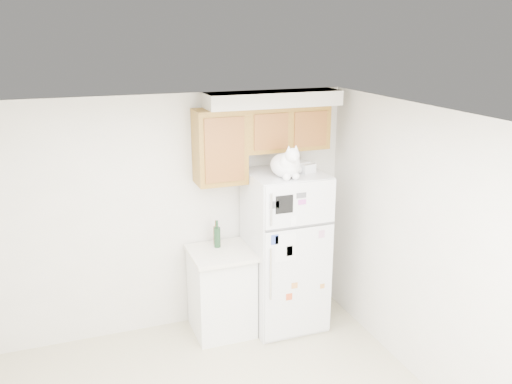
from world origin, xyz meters
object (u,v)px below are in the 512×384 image
refrigerator (285,250)px  bottle_green (217,234)px  storage_box_back (300,166)px  bottle_amber (216,232)px  storage_box_front (307,168)px  cat (287,164)px  base_counter (221,291)px

refrigerator → bottle_green: (-0.69, 0.18, 0.22)m
storage_box_back → bottle_amber: 1.12m
storage_box_front → bottle_amber: bearing=145.2°
storage_box_back → storage_box_front: (0.05, -0.08, -0.01)m
cat → bottle_green: 1.05m
refrigerator → storage_box_front: bearing=-12.8°
base_counter → storage_box_front: bearing=-7.7°
base_counter → storage_box_front: storage_box_front is taller
base_counter → storage_box_back: (0.85, -0.04, 1.29)m
storage_box_front → bottle_green: (-0.90, 0.23, -0.68)m
bottle_green → refrigerator: bearing=-14.5°
base_counter → bottle_green: (-0.00, 0.11, 0.60)m
base_counter → cat: 1.52m
base_counter → storage_box_back: 1.54m
cat → bottle_green: size_ratio=1.72×
refrigerator → bottle_amber: (-0.68, 0.26, 0.20)m
refrigerator → storage_box_front: storage_box_front is taller
bottle_amber → cat: bearing=-34.1°
bottle_amber → bottle_green: bearing=-98.9°
base_counter → bottle_amber: 0.62m
storage_box_back → bottle_green: 1.10m
storage_box_back → bottle_green: storage_box_back is taller
refrigerator → base_counter: refrigerator is taller
storage_box_front → storage_box_back: bearing=106.6°
bottle_green → base_counter: bearing=-88.1°
storage_box_front → bottle_amber: storage_box_front is taller
cat → storage_box_back: (0.23, 0.19, -0.08)m
storage_box_back → bottle_amber: (-0.84, 0.23, -0.70)m
bottle_green → bottle_amber: size_ratio=1.11×
base_counter → bottle_green: size_ratio=3.15×
storage_box_back → cat: bearing=-154.0°
cat → base_counter: bearing=159.5°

